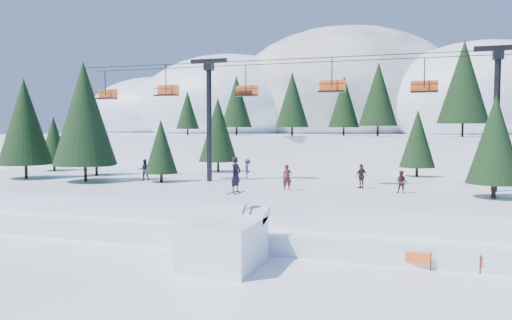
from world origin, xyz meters
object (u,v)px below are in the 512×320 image
(chairlift, at_px, (325,98))
(banner_far, at_px, (511,264))
(banner_near, at_px, (402,256))
(jump_kicker, at_px, (224,241))

(chairlift, xyz_separation_m, banner_far, (11.31, -12.82, -8.78))
(chairlift, bearing_deg, banner_near, -64.11)
(banner_far, bearing_deg, jump_kicker, -168.22)
(jump_kicker, xyz_separation_m, banner_near, (8.58, 2.66, -0.75))
(banner_far, bearing_deg, banner_near, -178.00)
(banner_near, distance_m, banner_far, 5.01)
(jump_kicker, bearing_deg, banner_near, 17.21)
(chairlift, bearing_deg, banner_far, -48.57)
(chairlift, height_order, banner_far, chairlift)
(banner_near, bearing_deg, banner_far, 2.00)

